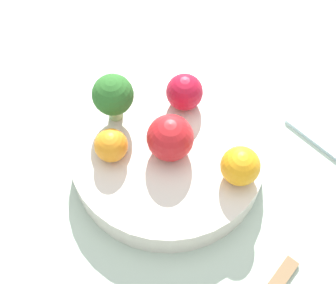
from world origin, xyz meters
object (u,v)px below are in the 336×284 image
Objects in this scene: orange_front at (111,145)px; orange_back at (240,166)px; apple_red at (184,92)px; apple_green at (170,138)px; bowl at (168,155)px; broccoli at (113,96)px.

orange_back is (0.13, -0.09, 0.00)m from orange_front.
apple_red is 0.84× the size of apple_green.
orange_back is at bearing -84.39° from apple_red.
apple_green is at bearing -98.14° from bowl.
apple_red is (0.05, 0.05, 0.05)m from bowl.
orange_front is at bearing -163.25° from apple_red.
bowl is 0.10m from broccoli.
apple_green is at bearing 132.34° from orange_back.
orange_front is at bearing 164.96° from bowl.
apple_red is at bearing 50.75° from apple_green.
broccoli reaches higher than orange_front.
apple_red reaches higher than orange_front.
orange_front is at bearing -115.37° from broccoli.
bowl is 0.05m from apple_green.
orange_front is at bearing 144.37° from orange_back.
apple_green is (-0.00, -0.01, 0.05)m from bowl.
bowl is at bearing -15.04° from orange_front.
apple_red is (0.09, -0.02, -0.02)m from broccoli.
apple_green is (-0.05, -0.06, 0.00)m from apple_red.
orange_front is 0.16m from orange_back.
apple_red reaches higher than bowl.
bowl is 4.32× the size of apple_green.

